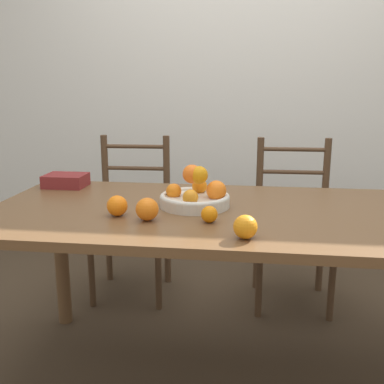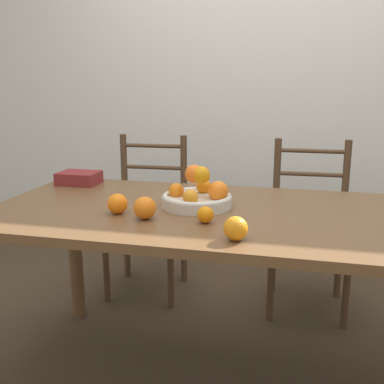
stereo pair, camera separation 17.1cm
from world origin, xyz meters
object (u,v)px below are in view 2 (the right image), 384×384
at_px(fruit_bowl, 198,195).
at_px(orange_loose_1, 117,204).
at_px(book_stack, 79,178).
at_px(orange_loose_2, 236,228).
at_px(orange_loose_0, 205,215).
at_px(orange_loose_3, 145,208).
at_px(chair_left, 148,216).
at_px(chair_right, 309,227).

relative_size(fruit_bowl, orange_loose_1, 3.62).
bearing_deg(orange_loose_1, book_stack, 131.15).
relative_size(fruit_bowl, orange_loose_2, 3.63).
bearing_deg(orange_loose_1, orange_loose_0, -6.17).
xyz_separation_m(orange_loose_2, orange_loose_3, (-0.35, 0.15, 0.00)).
height_order(fruit_bowl, book_stack, fruit_bowl).
relative_size(orange_loose_0, book_stack, 0.31).
bearing_deg(book_stack, chair_left, 67.92).
bearing_deg(chair_right, chair_left, 178.53).
bearing_deg(orange_loose_2, chair_right, 76.88).
bearing_deg(orange_loose_2, book_stack, 143.62).
relative_size(chair_right, book_stack, 4.87).
relative_size(orange_loose_1, orange_loose_3, 0.93).
xyz_separation_m(orange_loose_0, orange_loose_3, (-0.22, -0.00, 0.01)).
height_order(chair_left, chair_right, same).
bearing_deg(chair_right, book_stack, -158.85).
height_order(orange_loose_0, chair_right, chair_right).
distance_m(fruit_bowl, orange_loose_2, 0.42).
bearing_deg(orange_loose_0, book_stack, 146.79).
distance_m(orange_loose_1, chair_right, 1.22).
distance_m(orange_loose_3, chair_right, 1.18).
xyz_separation_m(fruit_bowl, orange_loose_0, (0.07, -0.21, -0.02)).
height_order(fruit_bowl, chair_right, chair_right).
bearing_deg(orange_loose_0, orange_loose_2, -50.34).
relative_size(orange_loose_3, book_stack, 0.44).
height_order(orange_loose_0, orange_loose_1, orange_loose_1).
bearing_deg(fruit_bowl, chair_left, 122.46).
height_order(orange_loose_2, orange_loose_3, orange_loose_3).
xyz_separation_m(orange_loose_0, orange_loose_2, (0.13, -0.16, 0.01)).
bearing_deg(chair_left, orange_loose_2, -60.98).
height_order(orange_loose_1, chair_left, chair_left).
xyz_separation_m(fruit_bowl, orange_loose_1, (-0.27, -0.17, -0.01)).
distance_m(orange_loose_0, orange_loose_2, 0.20).
relative_size(orange_loose_1, orange_loose_2, 1.00).
bearing_deg(book_stack, chair_right, 22.61).
height_order(fruit_bowl, orange_loose_3, fruit_bowl).
bearing_deg(orange_loose_3, orange_loose_1, 161.56).
height_order(orange_loose_1, book_stack, orange_loose_1).
xyz_separation_m(orange_loose_1, book_stack, (-0.39, 0.45, -0.01)).
bearing_deg(orange_loose_3, orange_loose_0, 0.93).
relative_size(orange_loose_0, orange_loose_3, 0.72).
xyz_separation_m(orange_loose_2, chair_left, (-0.68, 1.11, -0.33)).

